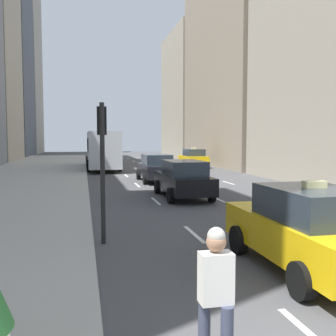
% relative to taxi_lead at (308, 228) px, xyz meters
% --- Properties ---
extents(sidewalk_left, '(8.00, 66.00, 0.15)m').
position_rel_taxi_lead_xyz_m(sidewalk_left, '(-8.20, 22.44, -0.81)').
color(sidewalk_left, '#ADAAA3').
rests_on(sidewalk_left, ground).
extents(lane_markings, '(5.72, 56.00, 0.01)m').
position_rel_taxi_lead_xyz_m(lane_markings, '(1.40, 18.44, -0.87)').
color(lane_markings, white).
rests_on(lane_markings, ground).
extents(building_row_right, '(6.00, 59.66, 35.18)m').
position_rel_taxi_lead_xyz_m(building_row_right, '(10.80, 24.18, 12.95)').
color(building_row_right, gray).
rests_on(building_row_right, ground).
extents(taxi_lead, '(2.02, 4.40, 1.87)m').
position_rel_taxi_lead_xyz_m(taxi_lead, '(0.00, 0.00, 0.00)').
color(taxi_lead, yellow).
rests_on(taxi_lead, ground).
extents(taxi_second, '(2.02, 4.40, 1.87)m').
position_rel_taxi_lead_xyz_m(taxi_second, '(5.60, 28.23, 0.00)').
color(taxi_second, yellow).
rests_on(taxi_second, ground).
extents(sedan_black_near, '(2.02, 4.85, 1.70)m').
position_rel_taxi_lead_xyz_m(sedan_black_near, '(-0.00, 10.18, -0.01)').
color(sedan_black_near, black).
rests_on(sedan_black_near, ground).
extents(sedan_silver_behind, '(2.02, 4.65, 1.72)m').
position_rel_taxi_lead_xyz_m(sedan_silver_behind, '(-0.00, 17.01, -0.00)').
color(sedan_silver_behind, black).
rests_on(sedan_silver_behind, ground).
extents(city_bus, '(2.80, 11.61, 3.25)m').
position_rel_taxi_lead_xyz_m(city_bus, '(-2.81, 28.36, 0.91)').
color(city_bus, '#B7BCC1').
rests_on(city_bus, ground).
extents(skateboarder, '(0.36, 0.80, 1.75)m').
position_rel_taxi_lead_xyz_m(skateboarder, '(-3.03, -3.10, 0.08)').
color(skateboarder, brown).
rests_on(skateboarder, ground).
extents(traffic_light_pole, '(0.24, 0.42, 3.60)m').
position_rel_taxi_lead_xyz_m(traffic_light_pole, '(-3.95, 3.08, 1.53)').
color(traffic_light_pole, black).
rests_on(traffic_light_pole, ground).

